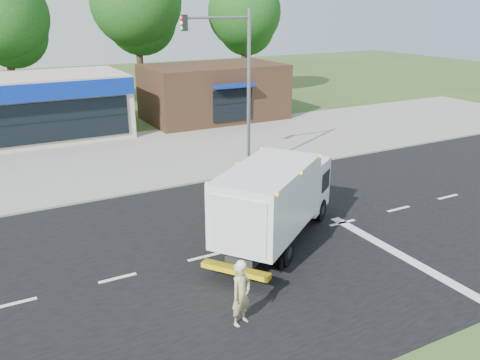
{
  "coord_description": "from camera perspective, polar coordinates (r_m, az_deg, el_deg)",
  "views": [
    {
      "loc": [
        -9.31,
        -14.22,
        8.18
      ],
      "look_at": [
        -0.42,
        2.19,
        1.7
      ],
      "focal_mm": 38.0,
      "sensor_mm": 36.0,
      "label": 1
    }
  ],
  "objects": [
    {
      "name": "background_trees",
      "position": [
        43.23,
        -17.98,
        17.2
      ],
      "size": [
        36.77,
        7.39,
        12.1
      ],
      "color": "#332114",
      "rests_on": "ground"
    },
    {
      "name": "brown_storefront",
      "position": [
        38.39,
        -2.95,
        9.85
      ],
      "size": [
        10.0,
        6.7,
        4.0
      ],
      "color": "#382316",
      "rests_on": "ground"
    },
    {
      "name": "lane_markings",
      "position": [
        18.6,
        10.13,
        -7.21
      ],
      "size": [
        55.2,
        7.0,
        0.01
      ],
      "color": "silver",
      "rests_on": "road_asphalt"
    },
    {
      "name": "traffic_signal_pole",
      "position": [
        24.96,
        -0.32,
        11.64
      ],
      "size": [
        3.51,
        0.25,
        8.0
      ],
      "color": "gray",
      "rests_on": "ground"
    },
    {
      "name": "emergency_worker",
      "position": [
        13.78,
        0.12,
        -12.59
      ],
      "size": [
        0.76,
        0.63,
        1.9
      ],
      "rotation": [
        0.0,
        0.0,
        0.36
      ],
      "color": "tan",
      "rests_on": "ground"
    },
    {
      "name": "road_asphalt",
      "position": [
        18.86,
        4.33,
        -6.6
      ],
      "size": [
        60.0,
        14.0,
        0.02
      ],
      "primitive_type": "cube",
      "color": "black",
      "rests_on": "ground"
    },
    {
      "name": "ems_box_truck",
      "position": [
        17.9,
        4.04,
        -1.88
      ],
      "size": [
        6.84,
        5.83,
        3.07
      ],
      "rotation": [
        0.0,
        0.0,
        0.64
      ],
      "color": "black",
      "rests_on": "ground"
    },
    {
      "name": "sidewalk",
      "position": [
        25.6,
        -5.59,
        0.55
      ],
      "size": [
        60.0,
        2.4,
        0.12
      ],
      "primitive_type": "cube",
      "color": "gray",
      "rests_on": "ground"
    },
    {
      "name": "ground",
      "position": [
        18.86,
        4.33,
        -6.61
      ],
      "size": [
        120.0,
        120.0,
        0.0
      ],
      "primitive_type": "plane",
      "color": "#385123",
      "rests_on": "ground"
    },
    {
      "name": "parking_apron",
      "position": [
        30.82,
        -9.84,
        3.48
      ],
      "size": [
        60.0,
        9.0,
        0.02
      ],
      "primitive_type": "cube",
      "color": "gray",
      "rests_on": "ground"
    }
  ]
}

